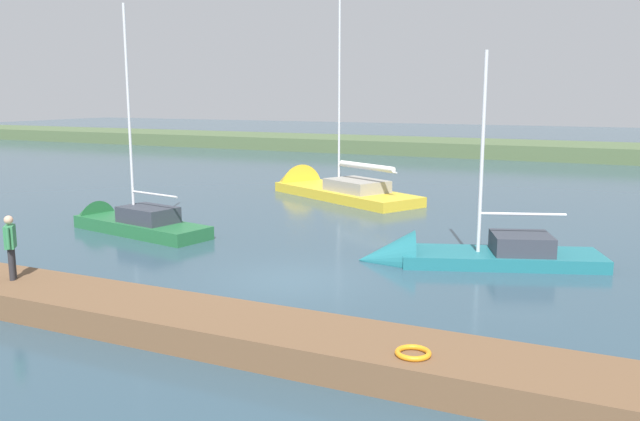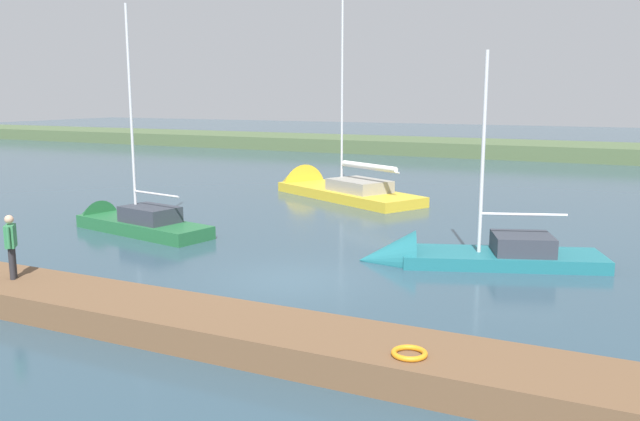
% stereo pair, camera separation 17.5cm
% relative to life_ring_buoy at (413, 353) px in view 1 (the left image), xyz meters
% --- Properties ---
extents(ground_plane, '(200.00, 200.00, 0.00)m').
position_rel_life_ring_buoy_xyz_m(ground_plane, '(5.20, -5.20, -0.68)').
color(ground_plane, '#2D4756').
extents(far_shoreline, '(180.00, 8.00, 2.40)m').
position_rel_life_ring_buoy_xyz_m(far_shoreline, '(5.20, -47.13, -0.68)').
color(far_shoreline, '#4C603D').
rests_on(far_shoreline, ground_plane).
extents(dock_pier, '(23.77, 2.14, 0.63)m').
position_rel_life_ring_buoy_xyz_m(dock_pier, '(5.20, -0.43, -0.36)').
color(dock_pier, brown).
rests_on(dock_pier, ground_plane).
extents(life_ring_buoy, '(0.66, 0.66, 0.10)m').
position_rel_life_ring_buoy_xyz_m(life_ring_buoy, '(0.00, 0.00, 0.00)').
color(life_ring_buoy, orange).
rests_on(life_ring_buoy, dock_pier).
extents(sailboat_mid_channel, '(10.77, 7.47, 13.46)m').
position_rel_life_ring_buoy_xyz_m(sailboat_mid_channel, '(11.46, -20.64, -0.56)').
color(sailboat_mid_channel, gold).
rests_on(sailboat_mid_channel, ground_plane).
extents(sailboat_behind_pier, '(7.75, 4.39, 7.51)m').
position_rel_life_ring_buoy_xyz_m(sailboat_behind_pier, '(1.38, -9.18, -0.56)').
color(sailboat_behind_pier, '#1E6B75').
rests_on(sailboat_behind_pier, ground_plane).
extents(sailboat_near_dock, '(7.54, 3.16, 9.31)m').
position_rel_life_ring_buoy_xyz_m(sailboat_near_dock, '(14.51, -8.78, -0.46)').
color(sailboat_near_dock, '#236638').
rests_on(sailboat_near_dock, ground_plane).
extents(person_on_dock, '(0.45, 0.51, 1.64)m').
position_rel_life_ring_buoy_xyz_m(person_on_dock, '(10.66, -0.46, 0.89)').
color(person_on_dock, '#28282D').
rests_on(person_on_dock, dock_pier).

